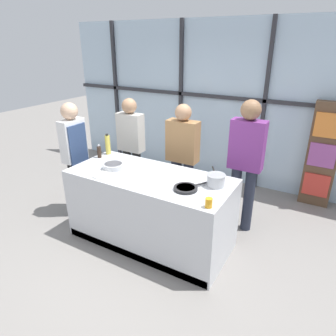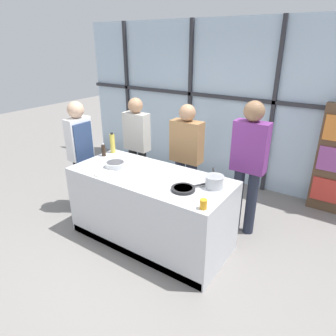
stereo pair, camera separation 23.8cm
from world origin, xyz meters
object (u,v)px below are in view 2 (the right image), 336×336
at_px(chef, 81,149).
at_px(saucepan, 214,181).
at_px(mixing_bowl, 115,164).
at_px(pepper_grinder, 104,150).
at_px(spectator_far_left, 137,142).
at_px(spectator_center_right, 249,161).
at_px(spectator_center_left, 186,154).
at_px(white_plate, 104,173).
at_px(juice_glass_near, 203,204).
at_px(oil_bottle, 112,143).
at_px(frying_pan, 184,189).

height_order(chef, saucepan, chef).
bearing_deg(mixing_bowl, pepper_grinder, 153.11).
bearing_deg(spectator_far_left, spectator_center_right, -180.00).
xyz_separation_m(spectator_center_right, mixing_bowl, (-1.42, -0.93, -0.06)).
distance_m(spectator_far_left, saucepan, 1.88).
bearing_deg(mixing_bowl, chef, 169.98).
bearing_deg(pepper_grinder, chef, -170.48).
distance_m(spectator_center_left, mixing_bowl, 1.06).
distance_m(white_plate, mixing_bowl, 0.24).
bearing_deg(juice_glass_near, mixing_bowl, 168.49).
distance_m(chef, saucepan, 2.14).
xyz_separation_m(spectator_far_left, white_plate, (0.43, -1.16, 0.00)).
bearing_deg(white_plate, saucepan, 18.03).
relative_size(saucepan, white_plate, 1.45).
bearing_deg(oil_bottle, pepper_grinder, -93.27).
distance_m(white_plate, oil_bottle, 0.77).
bearing_deg(spectator_far_left, pepper_grinder, 89.05).
bearing_deg(oil_bottle, spectator_center_right, 16.46).
height_order(spectator_far_left, frying_pan, spectator_far_left).
height_order(mixing_bowl, pepper_grinder, pepper_grinder).
height_order(white_plate, juice_glass_near, juice_glass_near).
xyz_separation_m(pepper_grinder, juice_glass_near, (1.85, -0.50, -0.04)).
bearing_deg(spectator_center_right, spectator_far_left, 0.00).
relative_size(spectator_center_right, pepper_grinder, 9.35).
bearing_deg(spectator_center_right, oil_bottle, 16.46).
height_order(white_plate, mixing_bowl, mixing_bowl).
xyz_separation_m(spectator_center_left, frying_pan, (0.56, -0.99, 0.02)).
relative_size(chef, spectator_center_left, 1.01).
height_order(spectator_far_left, pepper_grinder, spectator_far_left).
height_order(spectator_far_left, spectator_center_right, spectator_center_right).
height_order(pepper_grinder, juice_glass_near, pepper_grinder).
bearing_deg(saucepan, spectator_center_right, 81.28).
distance_m(saucepan, white_plate, 1.35).
distance_m(white_plate, juice_glass_near, 1.40).
bearing_deg(saucepan, mixing_bowl, -171.96).
bearing_deg(mixing_bowl, spectator_center_left, 61.42).
height_order(spectator_far_left, saucepan, spectator_far_left).
height_order(frying_pan, pepper_grinder, pepper_grinder).
xyz_separation_m(spectator_center_left, pepper_grinder, (-0.93, -0.72, 0.09)).
xyz_separation_m(spectator_far_left, saucepan, (1.72, -0.75, 0.07)).
distance_m(spectator_center_left, oil_bottle, 1.08).
relative_size(mixing_bowl, oil_bottle, 0.91).
relative_size(frying_pan, oil_bottle, 1.43).
bearing_deg(spectator_center_left, chef, 30.50).
distance_m(spectator_center_left, frying_pan, 1.14).
bearing_deg(chef, mixing_bowl, 79.98).
bearing_deg(white_plate, mixing_bowl, 96.15).
xyz_separation_m(spectator_center_right, frying_pan, (-0.36, -0.99, -0.08)).
bearing_deg(white_plate, chef, 155.99).
height_order(frying_pan, mixing_bowl, mixing_bowl).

